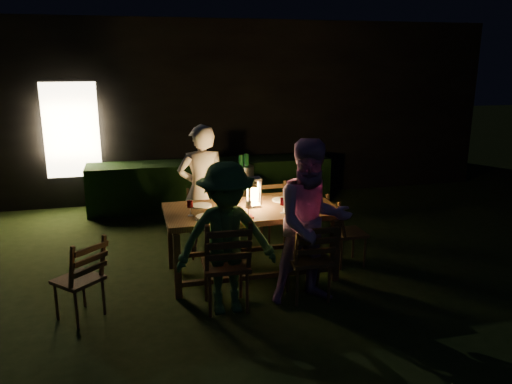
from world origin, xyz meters
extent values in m
plane|color=black|center=(0.00, 0.00, 0.00)|extent=(40.00, 40.00, 0.00)
cube|color=black|center=(0.00, 6.20, 1.60)|extent=(10.00, 4.00, 3.20)
cube|color=#FFE5B2|center=(-2.80, 4.21, 1.35)|extent=(0.90, 0.06, 1.60)
cube|color=black|center=(-0.50, 3.75, 0.40)|extent=(4.20, 0.70, 0.80)
cube|color=#482A18|center=(-0.50, 0.71, 0.80)|extent=(2.00, 1.01, 0.06)
cube|color=#482A18|center=(-1.41, 0.29, 0.37)|extent=(0.08, 0.08, 0.73)
cube|color=#482A18|center=(-1.42, 1.11, 0.37)|extent=(0.08, 0.08, 0.73)
cube|color=#482A18|center=(0.41, 0.30, 0.37)|extent=(0.08, 0.08, 0.73)
cube|color=#482A18|center=(0.40, 1.12, 0.37)|extent=(0.08, 0.08, 0.73)
cube|color=#482A18|center=(-0.95, -0.05, 0.47)|extent=(0.47, 0.45, 0.04)
cube|color=#482A18|center=(-0.96, -0.25, 0.76)|extent=(0.47, 0.17, 0.54)
cube|color=#482A18|center=(-0.05, -0.04, 0.44)|extent=(0.44, 0.42, 0.04)
cube|color=#482A18|center=(-0.05, -0.23, 0.72)|extent=(0.43, 0.15, 0.51)
cube|color=#482A18|center=(-0.96, 1.45, 0.41)|extent=(0.42, 0.40, 0.04)
cube|color=#482A18|center=(-0.95, 1.62, 0.66)|extent=(0.40, 0.15, 0.47)
cube|color=#482A18|center=(0.04, 1.46, 0.42)|extent=(0.43, 0.41, 0.04)
cube|color=#482A18|center=(0.03, 1.64, 0.68)|extent=(0.42, 0.16, 0.48)
cube|color=#482A18|center=(0.75, 0.72, 0.41)|extent=(0.39, 0.41, 0.04)
cube|color=#482A18|center=(0.57, 0.71, 0.67)|extent=(0.14, 0.41, 0.48)
cube|color=#482A18|center=(-2.40, 0.09, 0.41)|extent=(0.55, 0.55, 0.04)
cube|color=#482A18|center=(-2.28, -0.03, 0.66)|extent=(0.38, 0.37, 0.47)
imported|color=white|center=(-0.96, 1.52, 0.86)|extent=(0.63, 0.42, 1.72)
imported|color=#CC8CC8|center=(-0.05, -0.11, 0.87)|extent=(0.86, 0.67, 1.75)
imported|color=#346633|center=(-0.95, -0.12, 0.78)|extent=(1.01, 0.59, 1.56)
cube|color=white|center=(-0.46, 0.76, 0.84)|extent=(0.15, 0.15, 0.03)
cube|color=white|center=(-0.46, 0.76, 1.16)|extent=(0.16, 0.16, 0.03)
cylinder|color=#FF9E3F|center=(-0.46, 0.76, 0.96)|extent=(0.09, 0.09, 0.18)
cylinder|color=white|center=(-1.06, 0.92, 0.84)|extent=(0.25, 0.25, 0.01)
cylinder|color=white|center=(-1.05, 0.48, 0.84)|extent=(0.25, 0.25, 0.01)
cylinder|color=white|center=(-0.06, 0.93, 0.84)|extent=(0.25, 0.25, 0.01)
cylinder|color=white|center=(-0.05, 0.49, 0.84)|extent=(0.25, 0.25, 0.01)
cylinder|color=#0F471E|center=(-0.75, 0.70, 0.97)|extent=(0.07, 0.07, 0.28)
cube|color=red|center=(-0.65, 0.38, 0.84)|extent=(0.18, 0.14, 0.01)
cube|color=red|center=(0.05, 0.41, 0.84)|extent=(0.18, 0.14, 0.01)
cube|color=black|center=(-1.12, 0.40, 0.83)|extent=(0.14, 0.07, 0.01)
cylinder|color=brown|center=(-0.21, 2.40, 0.73)|extent=(0.56, 0.56, 0.04)
cylinder|color=brown|center=(-0.21, 2.40, 0.36)|extent=(0.06, 0.06, 0.73)
cylinder|color=#A5A8AD|center=(-0.21, 2.40, 0.86)|extent=(0.30, 0.30, 0.22)
cylinder|color=#0F471E|center=(-0.26, 2.36, 0.91)|extent=(0.07, 0.07, 0.32)
cylinder|color=#0F471E|center=(-0.16, 2.44, 0.91)|extent=(0.07, 0.07, 0.32)
camera|label=1|loc=(-1.78, -4.72, 2.50)|focal=35.00mm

